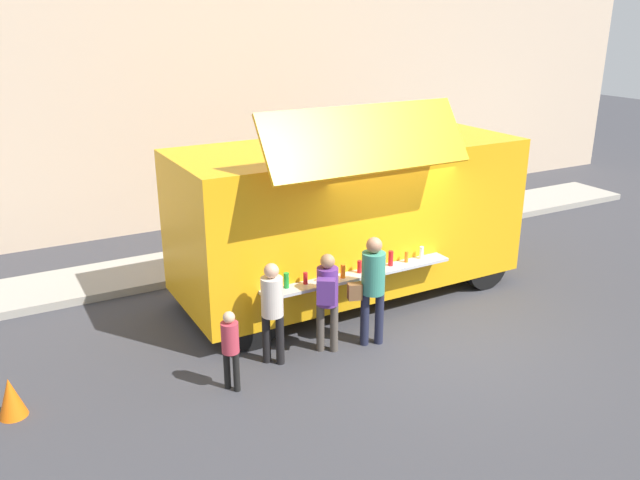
{
  "coord_description": "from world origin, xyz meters",
  "views": [
    {
      "loc": [
        -5.88,
        -7.2,
        4.96
      ],
      "look_at": [
        -0.94,
        1.88,
        1.3
      ],
      "focal_mm": 36.17,
      "sensor_mm": 36.0,
      "label": 1
    }
  ],
  "objects_px": {
    "customer_rear_waiting": "(272,305)",
    "trash_bin": "(442,206)",
    "food_truck_main": "(349,214)",
    "child_near_queue": "(230,344)",
    "customer_front_ordering": "(372,282)",
    "traffic_cone_orange": "(11,397)",
    "customer_mid_with_backpack": "(327,294)"
  },
  "relations": [
    {
      "from": "food_truck_main",
      "to": "customer_mid_with_backpack",
      "type": "height_order",
      "value": "food_truck_main"
    },
    {
      "from": "child_near_queue",
      "to": "traffic_cone_orange",
      "type": "bearing_deg",
      "value": 130.53
    },
    {
      "from": "food_truck_main",
      "to": "child_near_queue",
      "type": "relative_size",
      "value": 5.21
    },
    {
      "from": "customer_rear_waiting",
      "to": "trash_bin",
      "type": "bearing_deg",
      "value": -16.33
    },
    {
      "from": "customer_front_ordering",
      "to": "customer_rear_waiting",
      "type": "distance_m",
      "value": 1.61
    },
    {
      "from": "customer_front_ordering",
      "to": "customer_rear_waiting",
      "type": "height_order",
      "value": "customer_front_ordering"
    },
    {
      "from": "customer_rear_waiting",
      "to": "child_near_queue",
      "type": "bearing_deg",
      "value": 157.21
    },
    {
      "from": "trash_bin",
      "to": "customer_mid_with_backpack",
      "type": "distance_m",
      "value": 6.85
    },
    {
      "from": "traffic_cone_orange",
      "to": "trash_bin",
      "type": "height_order",
      "value": "trash_bin"
    },
    {
      "from": "trash_bin",
      "to": "child_near_queue",
      "type": "distance_m",
      "value": 8.39
    },
    {
      "from": "trash_bin",
      "to": "customer_mid_with_backpack",
      "type": "xyz_separation_m",
      "value": [
        -5.49,
        -4.07,
        0.46
      ]
    },
    {
      "from": "food_truck_main",
      "to": "traffic_cone_orange",
      "type": "distance_m",
      "value": 6.1
    },
    {
      "from": "traffic_cone_orange",
      "to": "child_near_queue",
      "type": "height_order",
      "value": "child_near_queue"
    },
    {
      "from": "trash_bin",
      "to": "customer_rear_waiting",
      "type": "relative_size",
      "value": 0.66
    },
    {
      "from": "customer_mid_with_backpack",
      "to": "food_truck_main",
      "type": "bearing_deg",
      "value": -5.63
    },
    {
      "from": "food_truck_main",
      "to": "traffic_cone_orange",
      "type": "bearing_deg",
      "value": -168.21
    },
    {
      "from": "customer_front_ordering",
      "to": "trash_bin",
      "type": "bearing_deg",
      "value": -31.4
    },
    {
      "from": "trash_bin",
      "to": "customer_front_ordering",
      "type": "relative_size",
      "value": 0.59
    },
    {
      "from": "trash_bin",
      "to": "customer_mid_with_backpack",
      "type": "relative_size",
      "value": 0.65
    },
    {
      "from": "trash_bin",
      "to": "child_near_queue",
      "type": "height_order",
      "value": "child_near_queue"
    },
    {
      "from": "customer_front_ordering",
      "to": "customer_mid_with_backpack",
      "type": "xyz_separation_m",
      "value": [
        -0.73,
        0.1,
        -0.08
      ]
    },
    {
      "from": "food_truck_main",
      "to": "trash_bin",
      "type": "relative_size",
      "value": 5.93
    },
    {
      "from": "customer_mid_with_backpack",
      "to": "child_near_queue",
      "type": "distance_m",
      "value": 1.72
    },
    {
      "from": "food_truck_main",
      "to": "child_near_queue",
      "type": "xyz_separation_m",
      "value": [
        -3.1,
        -2.04,
        -0.83
      ]
    },
    {
      "from": "traffic_cone_orange",
      "to": "child_near_queue",
      "type": "relative_size",
      "value": 0.46
    },
    {
      "from": "trash_bin",
      "to": "child_near_queue",
      "type": "relative_size",
      "value": 0.88
    },
    {
      "from": "customer_mid_with_backpack",
      "to": "customer_rear_waiting",
      "type": "xyz_separation_m",
      "value": [
        -0.86,
        0.09,
        -0.03
      ]
    },
    {
      "from": "traffic_cone_orange",
      "to": "customer_front_ordering",
      "type": "height_order",
      "value": "customer_front_ordering"
    },
    {
      "from": "customer_mid_with_backpack",
      "to": "child_near_queue",
      "type": "height_order",
      "value": "customer_mid_with_backpack"
    },
    {
      "from": "food_truck_main",
      "to": "customer_rear_waiting",
      "type": "relative_size",
      "value": 3.89
    },
    {
      "from": "customer_front_ordering",
      "to": "traffic_cone_orange",
      "type": "bearing_deg",
      "value": 100.84
    },
    {
      "from": "food_truck_main",
      "to": "customer_rear_waiting",
      "type": "height_order",
      "value": "food_truck_main"
    }
  ]
}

